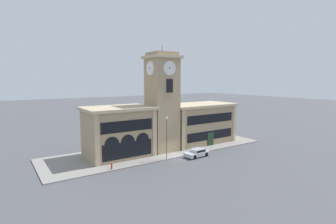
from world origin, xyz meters
TOP-DOWN VIEW (x-y plane):
  - ground_plane at (0.00, 0.00)m, footprint 300.00×300.00m
  - sidewalk_kerb at (0.00, 5.89)m, footprint 40.22×11.78m
  - clock_tower at (-0.00, 5.00)m, footprint 5.27×5.27m
  - town_hall_left_wing at (-7.70, 6.22)m, footprint 10.93×7.76m
  - town_hall_right_wing at (9.35, 6.23)m, footprint 14.23×7.76m
  - parked_car_near at (2.85, -1.17)m, footprint 4.31×2.13m
  - street_lamp at (-2.17, 0.31)m, footprint 0.36×0.36m
  - fire_hydrant at (-11.24, 0.53)m, footprint 0.22×0.22m

SIDE VIEW (x-z plane):
  - ground_plane at x=0.00m, z-range 0.00..0.00m
  - sidewalk_kerb at x=0.00m, z-range 0.00..0.15m
  - fire_hydrant at x=-11.24m, z-range 0.13..1.00m
  - parked_car_near at x=2.85m, z-range 0.04..1.34m
  - town_hall_right_wing at x=9.35m, z-range 0.03..7.85m
  - town_hall_left_wing at x=-7.70m, z-range 0.03..8.22m
  - street_lamp at x=-2.17m, z-range 1.10..7.78m
  - clock_tower at x=0.00m, z-range -0.56..17.79m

